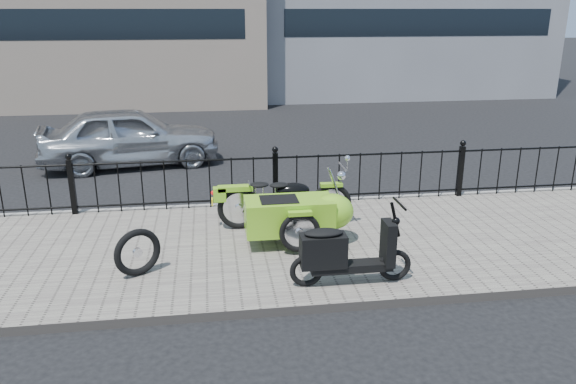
{
  "coord_description": "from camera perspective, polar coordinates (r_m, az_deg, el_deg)",
  "views": [
    {
      "loc": [
        -1.13,
        -8.26,
        3.5
      ],
      "look_at": [
        0.03,
        -0.1,
        0.8
      ],
      "focal_mm": 35.0,
      "sensor_mm": 36.0,
      "label": 1
    }
  ],
  "objects": [
    {
      "name": "motorcycle_sidecar",
      "position": [
        8.47,
        1.15,
        -1.94
      ],
      "size": [
        2.28,
        1.48,
        0.98
      ],
      "color": "black",
      "rests_on": "sidewalk"
    },
    {
      "name": "spare_tire",
      "position": [
        7.69,
        -15.03,
        -5.94
      ],
      "size": [
        0.61,
        0.42,
        0.65
      ],
      "primitive_type": "torus",
      "rotation": [
        1.57,
        0.0,
        0.55
      ],
      "color": "black",
      "rests_on": "sidewalk"
    },
    {
      "name": "sidewalk",
      "position": [
        8.57,
        0.17,
        -5.56
      ],
      "size": [
        30.0,
        3.8,
        0.12
      ],
      "primitive_type": "cube",
      "color": "#6A6159",
      "rests_on": "ground"
    },
    {
      "name": "sedan_car",
      "position": [
        13.55,
        -15.77,
        5.47
      ],
      "size": [
        4.26,
        2.28,
        1.38
      ],
      "primitive_type": "imported",
      "rotation": [
        0.0,
        0.0,
        1.74
      ],
      "color": "#B4B7BB",
      "rests_on": "ground"
    },
    {
      "name": "ground",
      "position": [
        9.05,
        -0.28,
        -4.65
      ],
      "size": [
        120.0,
        120.0,
        0.0
      ],
      "primitive_type": "plane",
      "color": "black",
      "rests_on": "ground"
    },
    {
      "name": "iron_fence",
      "position": [
        10.06,
        -1.3,
        1.28
      ],
      "size": [
        14.11,
        0.11,
        1.08
      ],
      "color": "black",
      "rests_on": "sidewalk"
    },
    {
      "name": "scooter",
      "position": [
        7.2,
        5.62,
        -6.25
      ],
      "size": [
        1.6,
        0.47,
        1.08
      ],
      "color": "black",
      "rests_on": "sidewalk"
    },
    {
      "name": "curb",
      "position": [
        10.36,
        -1.37,
        -1.29
      ],
      "size": [
        30.0,
        0.1,
        0.12
      ],
      "primitive_type": "cube",
      "color": "gray",
      "rests_on": "ground"
    }
  ]
}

